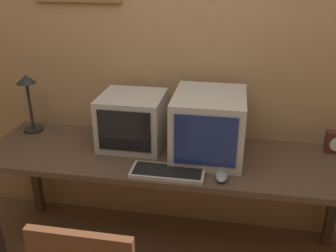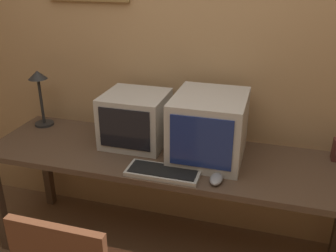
{
  "view_description": "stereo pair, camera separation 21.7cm",
  "coord_description": "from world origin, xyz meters",
  "px_view_note": "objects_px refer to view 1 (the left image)",
  "views": [
    {
      "loc": [
        0.35,
        -1.12,
        1.81
      ],
      "look_at": [
        0.0,
        0.85,
        0.93
      ],
      "focal_mm": 40.0,
      "sensor_mm": 36.0,
      "label": 1
    },
    {
      "loc": [
        0.56,
        -1.07,
        1.81
      ],
      "look_at": [
        0.0,
        0.85,
        0.93
      ],
      "focal_mm": 40.0,
      "sensor_mm": 36.0,
      "label": 2
    }
  ],
  "objects_px": {
    "monitor_left": "(132,120)",
    "monitor_right": "(209,125)",
    "keyboard_main": "(168,172)",
    "desk_clock": "(336,142)",
    "desk_lamp": "(28,92)",
    "mouse_near_keyboard": "(222,176)"
  },
  "relations": [
    {
      "from": "desk_lamp",
      "to": "mouse_near_keyboard",
      "type": "bearing_deg",
      "value": -17.55
    },
    {
      "from": "monitor_left",
      "to": "mouse_near_keyboard",
      "type": "xyz_separation_m",
      "value": [
        0.57,
        -0.33,
        -0.14
      ]
    },
    {
      "from": "keyboard_main",
      "to": "mouse_near_keyboard",
      "type": "bearing_deg",
      "value": -0.36
    },
    {
      "from": "keyboard_main",
      "to": "desk_clock",
      "type": "distance_m",
      "value": 1.05
    },
    {
      "from": "monitor_left",
      "to": "keyboard_main",
      "type": "bearing_deg",
      "value": -49.7
    },
    {
      "from": "keyboard_main",
      "to": "mouse_near_keyboard",
      "type": "distance_m",
      "value": 0.29
    },
    {
      "from": "keyboard_main",
      "to": "monitor_right",
      "type": "bearing_deg",
      "value": 54.85
    },
    {
      "from": "keyboard_main",
      "to": "monitor_left",
      "type": "bearing_deg",
      "value": 130.3
    },
    {
      "from": "desk_clock",
      "to": "monitor_right",
      "type": "bearing_deg",
      "value": -168.18
    },
    {
      "from": "keyboard_main",
      "to": "mouse_near_keyboard",
      "type": "xyz_separation_m",
      "value": [
        0.29,
        -0.0,
        0.01
      ]
    },
    {
      "from": "mouse_near_keyboard",
      "to": "desk_clock",
      "type": "bearing_deg",
      "value": 33.38
    },
    {
      "from": "mouse_near_keyboard",
      "to": "keyboard_main",
      "type": "bearing_deg",
      "value": 179.64
    },
    {
      "from": "monitor_right",
      "to": "keyboard_main",
      "type": "distance_m",
      "value": 0.38
    },
    {
      "from": "desk_clock",
      "to": "desk_lamp",
      "type": "bearing_deg",
      "value": -179.26
    },
    {
      "from": "monitor_left",
      "to": "desk_clock",
      "type": "relative_size",
      "value": 2.89
    },
    {
      "from": "monitor_left",
      "to": "monitor_right",
      "type": "relative_size",
      "value": 0.81
    },
    {
      "from": "keyboard_main",
      "to": "desk_lamp",
      "type": "distance_m",
      "value": 1.12
    },
    {
      "from": "keyboard_main",
      "to": "desk_clock",
      "type": "height_order",
      "value": "desk_clock"
    },
    {
      "from": "mouse_near_keyboard",
      "to": "desk_lamp",
      "type": "xyz_separation_m",
      "value": [
        -1.3,
        0.41,
        0.26
      ]
    },
    {
      "from": "monitor_right",
      "to": "desk_clock",
      "type": "relative_size",
      "value": 3.59
    },
    {
      "from": "keyboard_main",
      "to": "desk_lamp",
      "type": "xyz_separation_m",
      "value": [
        -1.01,
        0.41,
        0.26
      ]
    },
    {
      "from": "keyboard_main",
      "to": "desk_lamp",
      "type": "relative_size",
      "value": 1.02
    }
  ]
}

